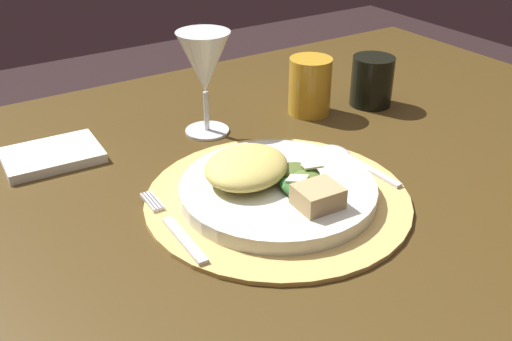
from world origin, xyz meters
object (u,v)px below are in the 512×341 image
spoon (348,157)px  dark_tumbler (372,81)px  amber_tumbler (310,86)px  dining_table (285,271)px  fork (175,229)px  wine_glass (204,65)px  dinner_plate (278,190)px  napkin (52,155)px

spoon → dark_tumbler: dark_tumbler is taller
amber_tumbler → dark_tumbler: size_ratio=1.11×
dining_table → fork: (-0.18, -0.03, 0.16)m
fork → spoon: size_ratio=1.16×
dining_table → spoon: (0.10, -0.00, 0.16)m
amber_tumbler → dark_tumbler: amber_tumbler is taller
fork → amber_tumbler: (0.34, 0.20, 0.04)m
fork → wine_glass: bearing=53.6°
spoon → dark_tumbler: bearing=39.6°
amber_tumbler → dark_tumbler: 0.11m
dark_tumbler → wine_glass: bearing=169.4°
wine_glass → dark_tumbler: 0.30m
dining_table → spoon: 0.19m
spoon → fork: bearing=-174.8°
fork → dark_tumbler: (0.45, 0.17, 0.03)m
spoon → wine_glass: 0.25m
dinner_plate → fork: bearing=178.9°
dinner_plate → dark_tumbler: bearing=28.7°
fork → spoon: bearing=5.2°
fork → dark_tumbler: 0.49m
napkin → dark_tumbler: bearing=-10.2°
dinner_plate → dark_tumbler: 0.36m
spoon → wine_glass: bearing=120.7°
dinner_plate → spoon: 0.14m
dining_table → fork: size_ratio=8.00×
dinner_plate → spoon: (0.14, 0.03, -0.01)m
wine_glass → amber_tumbler: bearing=-7.9°
fork → spoon: 0.28m
spoon → napkin: (-0.35, 0.24, -0.00)m
fork → spoon: (0.28, 0.03, 0.00)m
dining_table → dinner_plate: size_ratio=5.36×
dinner_plate → spoon: dinner_plate is taller
dinner_plate → amber_tumbler: bearing=44.7°
dinner_plate → napkin: (-0.21, 0.26, -0.01)m
fork → napkin: size_ratio=1.24×
dinner_plate → spoon: bearing=11.5°
amber_tumbler → dining_table: bearing=-134.1°
napkin → spoon: bearing=-34.3°
wine_glass → dark_tumbler: wine_glass is taller
dining_table → wine_glass: (-0.02, 0.19, 0.26)m
fork → dark_tumbler: dark_tumbler is taller
dinner_plate → amber_tumbler: 0.29m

